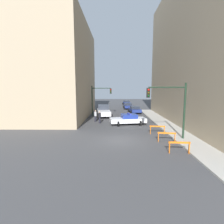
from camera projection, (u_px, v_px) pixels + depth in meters
name	position (u px, v px, depth m)	size (l,w,h in m)	color
ground_plane	(121.00, 140.00, 16.40)	(120.00, 120.00, 0.00)	#424244
sidewalk_right	(187.00, 140.00, 16.32)	(2.40, 44.00, 0.12)	#B2ADA3
building_corner_left	(47.00, 71.00, 29.33)	(14.00, 20.00, 15.29)	tan
building_right	(221.00, 50.00, 22.82)	(12.00, 28.00, 19.59)	tan
traffic_light_near	(172.00, 102.00, 16.10)	(3.64, 0.35, 5.20)	black
traffic_light_far	(98.00, 96.00, 29.91)	(3.44, 0.35, 5.20)	black
police_car	(128.00, 119.00, 23.18)	(4.93, 2.82, 1.52)	white
white_truck	(104.00, 111.00, 29.92)	(3.07, 5.61, 1.90)	silver
parked_car_near	(135.00, 109.00, 34.05)	(2.53, 4.44, 1.31)	navy
parked_car_mid	(128.00, 106.00, 40.75)	(2.31, 4.32, 1.31)	navy
parked_car_far	(127.00, 103.00, 49.51)	(2.41, 4.38, 1.31)	navy
pedestrian_crossing	(100.00, 117.00, 24.03)	(0.43, 0.43, 1.66)	black
pedestrian_corner	(95.00, 116.00, 25.29)	(0.50, 0.50, 1.66)	black
barrier_front	(179.00, 145.00, 13.03)	(1.60, 0.25, 0.90)	orange
barrier_mid	(167.00, 135.00, 15.74)	(1.59, 0.40, 0.90)	orange
barrier_back	(157.00, 128.00, 18.48)	(1.60, 0.31, 0.90)	orange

